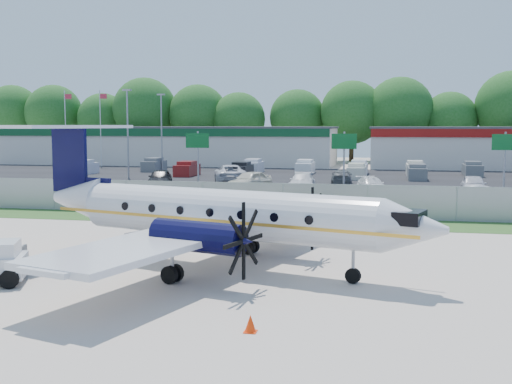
# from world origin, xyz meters

# --- Properties ---
(ground) EXTENTS (170.00, 170.00, 0.00)m
(ground) POSITION_xyz_m (0.00, 0.00, 0.00)
(ground) COLOR beige
(ground) RESTS_ON ground
(grass_verge) EXTENTS (170.00, 4.00, 0.02)m
(grass_verge) POSITION_xyz_m (0.00, 12.00, 0.01)
(grass_verge) COLOR #2D561E
(grass_verge) RESTS_ON ground
(access_road) EXTENTS (170.00, 8.00, 0.02)m
(access_road) POSITION_xyz_m (0.00, 19.00, 0.01)
(access_road) COLOR black
(access_road) RESTS_ON ground
(parking_lot) EXTENTS (170.00, 32.00, 0.02)m
(parking_lot) POSITION_xyz_m (0.00, 40.00, 0.01)
(parking_lot) COLOR black
(parking_lot) RESTS_ON ground
(perimeter_fence) EXTENTS (120.00, 0.06, 1.99)m
(perimeter_fence) POSITION_xyz_m (0.00, 14.00, 1.00)
(perimeter_fence) COLOR gray
(perimeter_fence) RESTS_ON ground
(building_west) EXTENTS (46.40, 12.40, 5.24)m
(building_west) POSITION_xyz_m (-24.00, 61.98, 2.63)
(building_west) COLOR silver
(building_west) RESTS_ON ground
(sign_left) EXTENTS (1.80, 0.26, 5.00)m
(sign_left) POSITION_xyz_m (-8.00, 22.91, 3.61)
(sign_left) COLOR gray
(sign_left) RESTS_ON ground
(sign_mid) EXTENTS (1.80, 0.26, 5.00)m
(sign_mid) POSITION_xyz_m (3.00, 22.91, 3.61)
(sign_mid) COLOR gray
(sign_mid) RESTS_ON ground
(sign_right) EXTENTS (1.80, 0.26, 5.00)m
(sign_right) POSITION_xyz_m (14.00, 22.91, 3.61)
(sign_right) COLOR gray
(sign_right) RESTS_ON ground
(flagpole_west) EXTENTS (1.06, 0.12, 10.00)m
(flagpole_west) POSITION_xyz_m (-35.92, 55.00, 5.64)
(flagpole_west) COLOR silver
(flagpole_west) RESTS_ON ground
(flagpole_east) EXTENTS (1.06, 0.12, 10.00)m
(flagpole_east) POSITION_xyz_m (-30.92, 55.00, 5.64)
(flagpole_east) COLOR silver
(flagpole_east) RESTS_ON ground
(light_pole_nw) EXTENTS (0.90, 0.35, 9.09)m
(light_pole_nw) POSITION_xyz_m (-20.00, 38.00, 5.23)
(light_pole_nw) COLOR gray
(light_pole_nw) RESTS_ON ground
(light_pole_sw) EXTENTS (0.90, 0.35, 9.09)m
(light_pole_sw) POSITION_xyz_m (-20.00, 48.00, 5.23)
(light_pole_sw) COLOR gray
(light_pole_sw) RESTS_ON ground
(tree_line) EXTENTS (112.00, 6.00, 14.00)m
(tree_line) POSITION_xyz_m (0.00, 74.00, 0.00)
(tree_line) COLOR #1C5418
(tree_line) RESTS_ON ground
(aircraft) EXTENTS (17.90, 17.48, 5.47)m
(aircraft) POSITION_xyz_m (-0.25, -0.15, 2.11)
(aircraft) COLOR silver
(aircraft) RESTS_ON ground
(baggage_cart_near) EXTENTS (1.98, 1.52, 0.92)m
(baggage_cart_near) POSITION_xyz_m (-3.75, 1.59, 0.43)
(baggage_cart_near) COLOR gray
(baggage_cart_near) RESTS_ON ground
(cone_port_wing) EXTENTS (0.34, 0.34, 0.48)m
(cone_port_wing) POSITION_xyz_m (2.64, -7.53, 0.23)
(cone_port_wing) COLOR #FF3608
(cone_port_wing) RESTS_ON ground
(cone_starboard_wing) EXTENTS (0.43, 0.43, 0.61)m
(cone_starboard_wing) POSITION_xyz_m (-3.22, 8.10, 0.29)
(cone_starboard_wing) COLOR #FF3608
(cone_starboard_wing) RESTS_ON ground
(road_car_west) EXTENTS (5.05, 3.65, 1.28)m
(road_car_west) POSITION_xyz_m (-16.08, 17.64, 0.00)
(road_car_west) COLOR beige
(road_car_west) RESTS_ON ground
(road_car_mid) EXTENTS (4.90, 3.21, 1.53)m
(road_car_mid) POSITION_xyz_m (11.32, 20.07, 0.00)
(road_car_mid) COLOR silver
(road_car_mid) RESTS_ON ground
(parked_car_a) EXTENTS (2.95, 5.00, 1.60)m
(parked_car_a) POSITION_xyz_m (-13.50, 29.58, 0.00)
(parked_car_a) COLOR black
(parked_car_a) RESTS_ON ground
(parked_car_b) EXTENTS (3.60, 5.12, 1.62)m
(parked_car_b) POSITION_xyz_m (-5.27, 28.88, 0.00)
(parked_car_b) COLOR beige
(parked_car_b) RESTS_ON ground
(parked_car_c) EXTENTS (2.26, 5.04, 1.44)m
(parked_car_c) POSITION_xyz_m (-0.90, 29.56, 0.00)
(parked_car_c) COLOR silver
(parked_car_c) RESTS_ON ground
(parked_car_d) EXTENTS (2.98, 4.75, 1.28)m
(parked_car_d) POSITION_xyz_m (4.86, 28.41, 0.00)
(parked_car_d) COLOR silver
(parked_car_d) RESTS_ON ground
(parked_car_e) EXTENTS (2.19, 4.75, 1.58)m
(parked_car_e) POSITION_xyz_m (12.69, 28.46, 0.00)
(parked_car_e) COLOR silver
(parked_car_e) RESTS_ON ground
(parked_car_f) EXTENTS (4.55, 6.75, 1.72)m
(parked_car_f) POSITION_xyz_m (-8.56, 35.29, 0.00)
(parked_car_f) COLOR silver
(parked_car_f) RESTS_ON ground
(parked_car_g) EXTENTS (2.13, 4.71, 1.34)m
(parked_car_g) POSITION_xyz_m (1.97, 35.53, 0.00)
(parked_car_g) COLOR #595B5E
(parked_car_g) RESTS_ON ground
(far_parking_rows) EXTENTS (56.00, 10.00, 1.60)m
(far_parking_rows) POSITION_xyz_m (0.00, 45.00, 0.00)
(far_parking_rows) COLOR gray
(far_parking_rows) RESTS_ON ground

